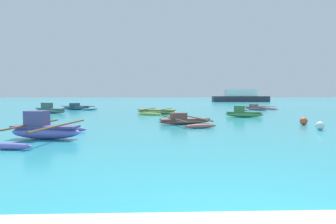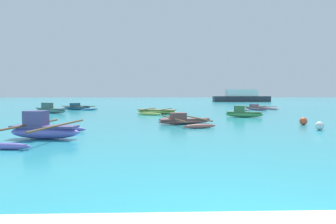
{
  "view_description": "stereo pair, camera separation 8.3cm",
  "coord_description": "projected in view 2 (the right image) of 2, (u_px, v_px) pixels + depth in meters",
  "views": [
    {
      "loc": [
        -1.28,
        -2.66,
        1.61
      ],
      "look_at": [
        -0.47,
        19.32,
        0.25
      ],
      "focal_mm": 32.0,
      "sensor_mm": 36.0,
      "label": 1
    },
    {
      "loc": [
        -1.2,
        -2.66,
        1.61
      ],
      "look_at": [
        -0.47,
        19.32,
        0.25
      ],
      "focal_mm": 32.0,
      "sensor_mm": 36.0,
      "label": 2
    }
  ],
  "objects": [
    {
      "name": "moored_boat_0",
      "position": [
        43.0,
        129.0,
        10.61
      ],
      "size": [
        2.58,
        4.48,
        1.0
      ],
      "rotation": [
        0.0,
        0.0,
        -0.14
      ],
      "color": "#7669CB",
      "rests_on": "ground_plane"
    },
    {
      "name": "moored_boat_1",
      "position": [
        256.0,
        108.0,
        29.13
      ],
      "size": [
        4.68,
        3.75,
        0.59
      ],
      "rotation": [
        0.0,
        0.0,
        -1.09
      ],
      "color": "#CB83A6",
      "rests_on": "ground_plane"
    },
    {
      "name": "moored_boat_2",
      "position": [
        184.0,
        120.0,
        15.75
      ],
      "size": [
        2.93,
        4.54,
        0.61
      ],
      "rotation": [
        0.0,
        0.0,
        0.25
      ],
      "color": "#AE5D56",
      "rests_on": "ground_plane"
    },
    {
      "name": "moored_boat_3",
      "position": [
        243.0,
        113.0,
        20.36
      ],
      "size": [
        2.56,
        1.3,
        0.79
      ],
      "rotation": [
        0.0,
        0.0,
        -0.33
      ],
      "color": "#5AB362",
      "rests_on": "ground_plane"
    },
    {
      "name": "moored_boat_4",
      "position": [
        157.0,
        111.0,
        23.62
      ],
      "size": [
        3.33,
        3.74,
        0.41
      ],
      "rotation": [
        0.0,
        0.0,
        -0.37
      ],
      "color": "#B4C556",
      "rests_on": "ground_plane"
    },
    {
      "name": "moored_boat_5",
      "position": [
        50.0,
        109.0,
        24.71
      ],
      "size": [
        3.46,
        2.72,
        0.85
      ],
      "rotation": [
        0.0,
        0.0,
        -0.63
      ],
      "color": "slate",
      "rests_on": "ground_plane"
    },
    {
      "name": "moored_boat_6",
      "position": [
        78.0,
        107.0,
        29.83
      ],
      "size": [
        4.26,
        3.99,
        0.68
      ],
      "rotation": [
        0.0,
        0.0,
        0.89
      ],
      "color": "teal",
      "rests_on": "ground_plane"
    },
    {
      "name": "mooring_buoy_0",
      "position": [
        303.0,
        121.0,
        15.3
      ],
      "size": [
        0.39,
        0.39,
        0.39
      ],
      "color": "#E54C2D",
      "rests_on": "ground_plane"
    },
    {
      "name": "mooring_buoy_2",
      "position": [
        320.0,
        126.0,
        13.15
      ],
      "size": [
        0.38,
        0.38,
        0.38
      ],
      "color": "white",
      "rests_on": "ground_plane"
    },
    {
      "name": "distant_ferry",
      "position": [
        241.0,
        97.0,
        58.68
      ],
      "size": [
        10.95,
        2.41,
        2.41
      ],
      "color": "#2D333D",
      "rests_on": "ground_plane"
    }
  ]
}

